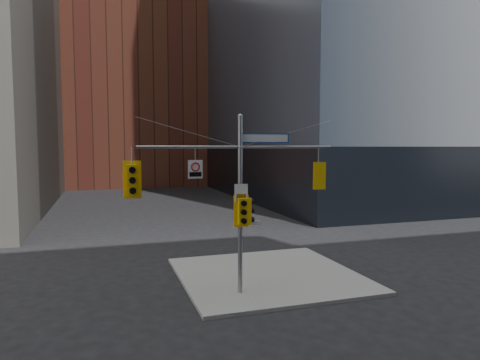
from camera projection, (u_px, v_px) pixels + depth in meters
ground at (257, 314)px, 15.38m from camera, size 160.00×160.00×0.00m
sidewalk_corner at (268, 275)px, 19.79m from camera, size 8.00×8.00×0.15m
podium_ne at (377, 170)px, 54.11m from camera, size 36.40×36.40×6.00m
brick_midrise at (133, 97)px, 69.27m from camera, size 26.00×20.00×28.00m
signal_assembly at (240, 187)px, 16.92m from camera, size 8.00×0.80×7.30m
traffic_light_west_arm at (132, 180)px, 15.63m from camera, size 0.67×0.53×1.40m
traffic_light_east_arm at (318, 176)px, 17.96m from camera, size 0.55×0.47×1.14m
traffic_light_pole_side at (248, 211)px, 17.12m from camera, size 0.46×0.39×1.09m
traffic_light_pole_front at (242, 211)px, 16.75m from camera, size 0.61×0.48×1.28m
street_sign_blade at (265, 138)px, 17.10m from camera, size 1.97×0.28×0.38m
regulatory_sign_arm at (195, 169)px, 16.29m from camera, size 0.57×0.09×0.71m
regulatory_sign_pole at (241, 193)px, 16.84m from camera, size 0.54×0.06×0.71m
street_blade_ew at (251, 223)px, 17.19m from camera, size 0.81×0.06×0.16m
street_blade_ns at (237, 223)px, 17.48m from camera, size 0.04×0.78×0.16m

